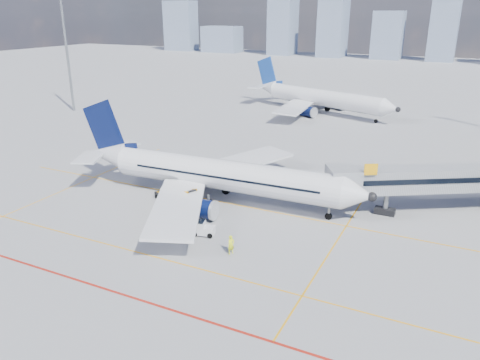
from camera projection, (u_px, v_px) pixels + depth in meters
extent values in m
plane|color=gray|center=(190.00, 230.00, 47.31)|extent=(420.00, 420.00, 0.00)
cube|color=orange|center=(226.00, 203.00, 54.06)|extent=(60.00, 0.18, 0.01)
cube|color=orange|center=(155.00, 257.00, 42.24)|extent=(80.00, 0.15, 0.01)
cube|color=orange|center=(330.00, 251.00, 43.21)|extent=(0.15, 28.00, 0.01)
cube|color=orange|center=(94.00, 177.00, 62.32)|extent=(0.15, 30.00, 0.01)
cube|color=#9B190E|center=(110.00, 290.00, 37.18)|extent=(90.00, 0.25, 0.01)
cube|color=gray|center=(444.00, 178.00, 50.41)|extent=(20.84, 13.93, 2.60)
cube|color=black|center=(444.00, 177.00, 50.34)|extent=(20.52, 13.82, 0.55)
cube|color=gray|center=(343.00, 181.00, 49.59)|extent=(4.49, 4.56, 3.00)
cube|color=black|center=(385.00, 211.00, 50.97)|extent=(2.20, 1.00, 0.70)
cylinder|color=gray|center=(386.00, 200.00, 50.50)|extent=(0.56, 0.56, 2.70)
cube|color=orange|center=(371.00, 169.00, 47.65)|extent=(1.26, 0.82, 1.20)
cylinder|color=gray|center=(67.00, 52.00, 99.51)|extent=(0.56, 0.56, 25.00)
cube|color=slate|center=(181.00, 26.00, 254.17)|extent=(16.70, 9.36, 25.74)
cube|color=slate|center=(222.00, 39.00, 245.89)|extent=(19.35, 11.65, 13.06)
cube|color=slate|center=(283.00, 23.00, 228.99)|extent=(11.62, 13.31, 29.63)
cube|color=slate|center=(333.00, 25.00, 218.81)|extent=(11.40, 14.98, 28.42)
cube|color=slate|center=(388.00, 35.00, 209.65)|extent=(12.83, 11.01, 20.75)
cube|color=slate|center=(445.00, 24.00, 198.45)|extent=(11.19, 10.62, 30.82)
cylinder|color=silver|center=(224.00, 175.00, 53.29)|extent=(27.31, 4.59, 3.53)
cone|color=silver|center=(359.00, 195.00, 47.50)|extent=(3.40, 3.66, 3.53)
sphere|color=black|center=(372.00, 197.00, 47.02)|extent=(1.03, 1.03, 1.00)
cone|color=silver|center=(107.00, 154.00, 59.39)|extent=(5.93, 3.76, 3.53)
cube|color=black|center=(348.00, 189.00, 47.78)|extent=(1.41, 1.41, 0.41)
cube|color=silver|center=(242.00, 162.00, 61.15)|extent=(9.93, 15.64, 0.52)
cube|color=silver|center=(177.00, 207.00, 47.13)|extent=(10.84, 15.50, 0.52)
cylinder|color=#08113B|center=(239.00, 178.00, 58.70)|extent=(3.34, 2.21, 2.08)
cylinder|color=#08113B|center=(199.00, 208.00, 49.67)|extent=(3.34, 2.21, 2.08)
cylinder|color=silver|center=(252.00, 179.00, 58.05)|extent=(0.40, 2.15, 2.14)
cylinder|color=silver|center=(214.00, 211.00, 49.01)|extent=(0.40, 2.15, 2.14)
cube|color=#08113B|center=(105.00, 130.00, 58.32)|extent=(6.22, 0.53, 7.73)
cube|color=#08113B|center=(121.00, 149.00, 58.24)|extent=(5.12, 0.47, 1.95)
cube|color=silver|center=(119.00, 145.00, 61.91)|extent=(4.28, 5.70, 0.20)
cube|color=silver|center=(89.00, 157.00, 56.93)|extent=(4.56, 5.74, 0.20)
cylinder|color=gray|center=(329.00, 212.00, 49.46)|extent=(0.29, 0.29, 1.80)
cylinder|color=black|center=(328.00, 216.00, 49.64)|extent=(0.77, 0.31, 0.76)
cylinder|color=gray|center=(226.00, 187.00, 56.52)|extent=(0.33, 0.33, 1.60)
cylinder|color=black|center=(226.00, 190.00, 56.62)|extent=(1.02, 0.69, 1.00)
cylinder|color=gray|center=(208.00, 201.00, 52.47)|extent=(0.33, 0.33, 1.60)
cylinder|color=black|center=(208.00, 204.00, 52.57)|extent=(1.02, 0.69, 1.00)
cube|color=black|center=(234.00, 169.00, 54.53)|extent=(22.28, 0.96, 0.24)
cube|color=black|center=(221.00, 178.00, 51.52)|extent=(22.28, 0.96, 0.24)
cylinder|color=silver|center=(325.00, 98.00, 99.66)|extent=(27.37, 12.80, 3.61)
cone|color=silver|center=(392.00, 109.00, 89.17)|extent=(4.36, 4.53, 3.61)
sphere|color=black|center=(398.00, 110.00, 88.29)|extent=(1.30, 1.30, 1.02)
cone|color=silver|center=(267.00, 87.00, 110.85)|extent=(6.80, 5.40, 3.61)
cube|color=black|center=(386.00, 105.00, 89.81)|extent=(1.78, 1.78, 0.42)
cube|color=silver|center=(342.00, 97.00, 106.39)|extent=(14.06, 14.38, 0.53)
cube|color=silver|center=(295.00, 107.00, 95.48)|extent=(5.94, 15.60, 0.53)
cylinder|color=#08113B|center=(337.00, 105.00, 104.23)|extent=(3.86, 3.13, 2.13)
cylinder|color=#08113B|center=(307.00, 111.00, 97.19)|extent=(3.86, 3.13, 2.13)
cylinder|color=silver|center=(344.00, 106.00, 103.04)|extent=(1.04, 2.17, 2.19)
cylinder|color=silver|center=(314.00, 113.00, 96.01)|extent=(1.04, 2.17, 2.19)
cube|color=navy|center=(267.00, 73.00, 109.76)|extent=(6.07, 2.43, 7.90)
cube|color=navy|center=(274.00, 84.00, 109.02)|extent=(5.01, 2.03, 1.99)
cube|color=silver|center=(274.00, 84.00, 112.93)|extent=(5.53, 5.72, 0.20)
cube|color=silver|center=(257.00, 87.00, 109.05)|extent=(2.98, 5.29, 0.20)
cylinder|color=black|center=(327.00, 109.00, 102.82)|extent=(1.16, 0.95, 1.00)
cylinder|color=black|center=(314.00, 112.00, 99.67)|extent=(1.16, 0.95, 1.00)
cylinder|color=black|center=(376.00, 121.00, 92.23)|extent=(0.81, 0.52, 0.76)
cube|color=silver|center=(204.00, 230.00, 46.16)|extent=(2.36, 1.64, 0.78)
cube|color=silver|center=(200.00, 224.00, 46.04)|extent=(1.21, 1.32, 0.59)
cube|color=black|center=(200.00, 223.00, 45.97)|extent=(1.11, 1.25, 0.34)
cylinder|color=black|center=(195.00, 234.00, 45.91)|extent=(0.58, 0.34, 0.55)
cylinder|color=black|center=(198.00, 229.00, 46.90)|extent=(0.58, 0.34, 0.55)
cylinder|color=black|center=(210.00, 236.00, 45.60)|extent=(0.58, 0.34, 0.55)
cylinder|color=black|center=(213.00, 231.00, 46.58)|extent=(0.58, 0.34, 0.55)
cube|color=black|center=(175.00, 222.00, 48.42)|extent=(3.75, 1.69, 0.19)
cube|color=silver|center=(167.00, 212.00, 48.50)|extent=(1.62, 1.57, 1.61)
cube|color=silver|center=(182.00, 216.00, 47.72)|extent=(1.62, 1.57, 1.61)
cylinder|color=black|center=(159.00, 223.00, 48.48)|extent=(0.33, 0.15, 0.33)
cylinder|color=black|center=(167.00, 218.00, 49.70)|extent=(0.33, 0.15, 0.33)
cylinder|color=black|center=(183.00, 229.00, 47.26)|extent=(0.33, 0.15, 0.33)
cylinder|color=black|center=(191.00, 223.00, 48.49)|extent=(0.33, 0.15, 0.33)
cube|color=black|center=(171.00, 198.00, 54.08)|extent=(4.86, 3.18, 0.76)
cube|color=black|center=(175.00, 191.00, 53.08)|extent=(6.49, 3.38, 2.01)
cube|color=orange|center=(180.00, 190.00, 53.47)|extent=(6.15, 2.46, 2.09)
cube|color=orange|center=(171.00, 192.00, 52.70)|extent=(6.15, 2.46, 2.09)
cylinder|color=black|center=(158.00, 197.00, 54.85)|extent=(0.70, 0.48, 0.65)
cylinder|color=black|center=(168.00, 194.00, 55.82)|extent=(0.70, 0.48, 0.65)
cylinder|color=black|center=(175.00, 206.00, 52.44)|extent=(0.70, 0.48, 0.65)
cylinder|color=black|center=(186.00, 202.00, 53.42)|extent=(0.70, 0.48, 0.65)
imported|color=#E8F219|center=(231.00, 245.00, 42.50)|extent=(0.70, 0.79, 1.82)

